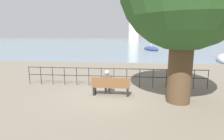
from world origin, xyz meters
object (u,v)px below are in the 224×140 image
at_px(harbor_lighthouse, 134,24).
at_px(park_bench, 111,87).
at_px(seated_person_left, 107,81).
at_px(sailboat_2, 151,48).

bearing_deg(harbor_lighthouse, park_bench, -91.69).
xyz_separation_m(seated_person_left, sailboat_2, (5.63, 31.84, -0.40)).
xyz_separation_m(seated_person_left, harbor_lighthouse, (2.76, 87.19, 8.88)).
bearing_deg(sailboat_2, park_bench, -108.23).
relative_size(park_bench, seated_person_left, 1.49).
bearing_deg(park_bench, seated_person_left, 156.93).
bearing_deg(seated_person_left, park_bench, -23.07).
relative_size(seated_person_left, sailboat_2, 0.10).
height_order(seated_person_left, sailboat_2, sailboat_2).
relative_size(sailboat_2, harbor_lighthouse, 0.57).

